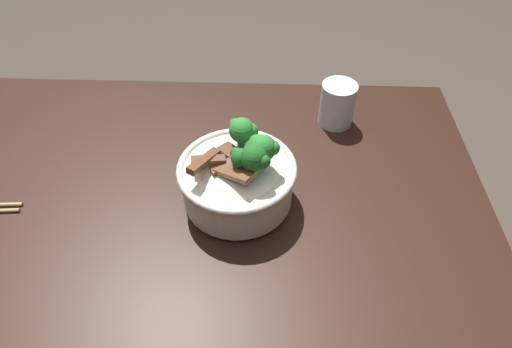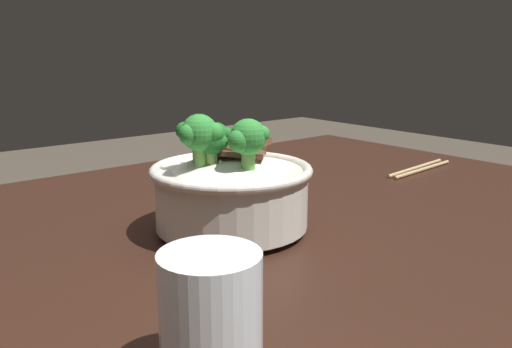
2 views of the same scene
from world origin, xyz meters
name	(u,v)px [view 2 (image 2 of 2)]	position (x,y,z in m)	size (l,w,h in m)	color
dining_table	(273,284)	(0.00, 0.00, 0.66)	(1.14, 0.84, 0.78)	black
rice_bowl	(230,185)	(0.11, 0.03, 0.85)	(0.21, 0.21, 0.16)	silver
drinking_glass	(211,324)	(0.30, 0.27, 0.82)	(0.08, 0.08, 0.10)	white
chopsticks_pair	(419,169)	(-0.39, -0.01, 0.79)	(0.20, 0.04, 0.01)	tan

